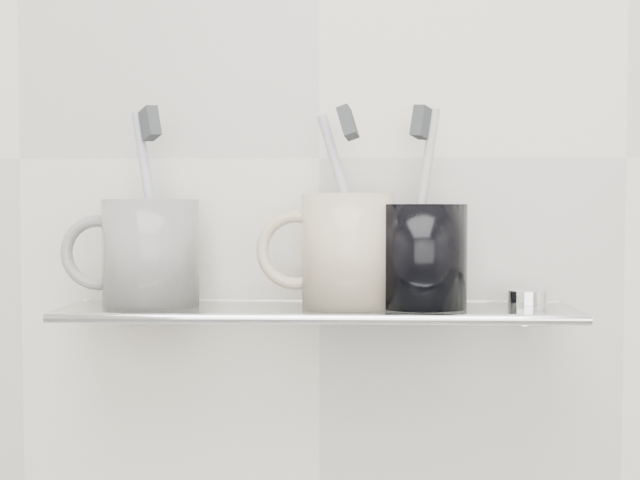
{
  "coord_description": "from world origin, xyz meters",
  "views": [
    {
      "loc": [
        0.03,
        0.25,
        1.2
      ],
      "look_at": [
        0.0,
        1.04,
        1.17
      ],
      "focal_mm": 45.0,
      "sensor_mm": 36.0,
      "label": 1
    }
  ],
  "objects_px": {
    "mug_center": "(348,250)",
    "mug_right": "(421,256)",
    "shelf_glass": "(317,311)",
    "mug_left": "(151,253)"
  },
  "relations": [
    {
      "from": "shelf_glass",
      "to": "mug_left",
      "type": "distance_m",
      "value": 0.18
    },
    {
      "from": "mug_right",
      "to": "mug_center",
      "type": "bearing_deg",
      "value": 167.82
    },
    {
      "from": "mug_left",
      "to": "shelf_glass",
      "type": "bearing_deg",
      "value": 22.36
    },
    {
      "from": "mug_right",
      "to": "mug_left",
      "type": "bearing_deg",
      "value": 167.82
    },
    {
      "from": "mug_left",
      "to": "mug_center",
      "type": "height_order",
      "value": "mug_center"
    },
    {
      "from": "mug_left",
      "to": "mug_center",
      "type": "xyz_separation_m",
      "value": [
        0.2,
        0.0,
        0.0
      ]
    },
    {
      "from": "shelf_glass",
      "to": "mug_left",
      "type": "bearing_deg",
      "value": 178.27
    },
    {
      "from": "mug_center",
      "to": "mug_right",
      "type": "distance_m",
      "value": 0.07
    },
    {
      "from": "shelf_glass",
      "to": "mug_left",
      "type": "relative_size",
      "value": 4.73
    },
    {
      "from": "shelf_glass",
      "to": "mug_right",
      "type": "distance_m",
      "value": 0.12
    }
  ]
}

